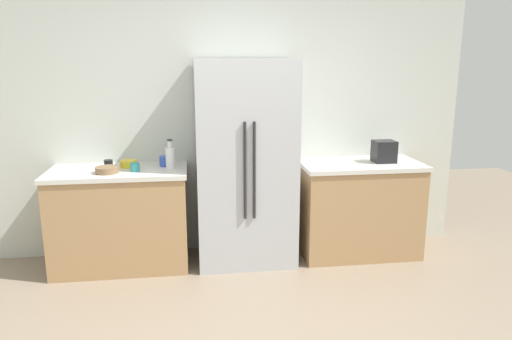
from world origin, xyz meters
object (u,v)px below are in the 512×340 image
toaster (384,151)px  bowl_a (107,170)px  bowl_b (128,164)px  cup_b (108,164)px  refrigerator (245,163)px  bottle_a (170,157)px  cup_a (135,167)px  cup_c (165,161)px

toaster → bowl_a: 2.54m
bowl_a → bowl_b: 0.27m
toaster → cup_b: toaster is taller
refrigerator → bottle_a: size_ratio=7.09×
refrigerator → cup_a: size_ratio=23.45×
refrigerator → cup_c: size_ratio=19.61×
cup_a → bowl_a: cup_a is taller
bowl_a → toaster: bearing=2.3°
cup_c → cup_b: bearing=179.0°
cup_a → cup_b: size_ratio=1.03×
toaster → bowl_a: bearing=-177.7°
toaster → cup_a: size_ratio=2.58×
bottle_a → cup_a: bottle_a is taller
refrigerator → bowl_b: bearing=173.7°
bowl_a → bowl_b: bearing=54.4°
cup_a → cup_b: cup_a is taller
toaster → bowl_b: bearing=177.2°
toaster → bowl_a: (-2.53, -0.10, -0.08)m
bowl_b → bottle_a: bearing=-16.0°
cup_a → cup_b: 0.32m
refrigerator → bowl_a: refrigerator is taller
bottle_a → cup_a: size_ratio=3.31×
cup_b → bowl_b: size_ratio=0.52×
bowl_a → bowl_b: (0.15, 0.22, 0.00)m
cup_a → bowl_a: (-0.23, -0.03, -0.01)m
bottle_a → cup_b: 0.57m
refrigerator → cup_b: bearing=174.6°
cup_a → bowl_a: size_ratio=0.40×
bottle_a → bowl_a: (-0.54, -0.11, -0.08)m
cup_a → cup_c: 0.31m
cup_c → bowl_b: size_ratio=0.64×
toaster → bowl_b: toaster is taller
cup_a → bowl_b: size_ratio=0.54×
cup_a → cup_c: cup_c is taller
cup_c → bowl_a: bearing=-156.5°
cup_c → bottle_a: bearing=-61.3°
refrigerator → bowl_a: bearing=-175.3°
toaster → cup_a: 2.30m
refrigerator → cup_b: refrigerator is taller
refrigerator → toaster: 1.33m
refrigerator → bowl_b: size_ratio=12.60×
bottle_a → cup_a: 0.32m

